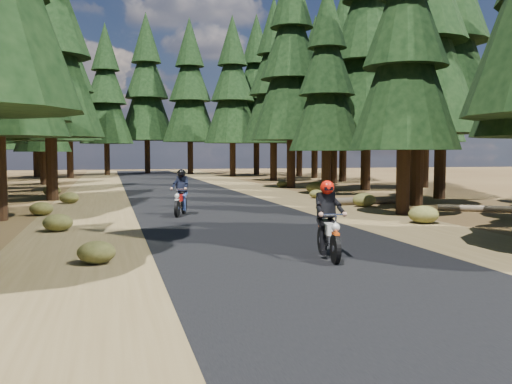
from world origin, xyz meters
TOP-DOWN VIEW (x-y plane):
  - ground at (0.00, 0.00)m, footprint 120.00×120.00m
  - road at (0.00, 5.00)m, footprint 6.00×100.00m
  - shoulder_l at (-4.60, 5.00)m, footprint 3.20×100.00m
  - shoulder_r at (4.60, 5.00)m, footprint 3.20×100.00m
  - pine_forest at (-0.02, 21.05)m, footprint 34.59×55.08m
  - log_near at (6.60, 8.35)m, footprint 4.71×0.85m
  - log_far at (9.75, 4.29)m, footprint 3.57×2.42m
  - understory_shrubs at (1.68, 7.44)m, footprint 14.27×28.78m
  - rider_lead at (0.46, -2.62)m, footprint 0.79×1.84m
  - rider_follow at (-1.49, 6.07)m, footprint 1.07×1.85m

SIDE VIEW (x-z plane):
  - ground at x=0.00m, z-range 0.00..0.00m
  - shoulder_l at x=-4.60m, z-range 0.00..0.01m
  - shoulder_r at x=4.60m, z-range 0.00..0.01m
  - road at x=0.00m, z-range 0.00..0.01m
  - log_far at x=9.75m, z-range 0.00..0.24m
  - log_near at x=6.60m, z-range 0.00..0.32m
  - understory_shrubs at x=1.68m, z-range -0.06..0.58m
  - rider_follow at x=-1.49m, z-range -0.26..1.32m
  - rider_lead at x=0.46m, z-range -0.26..1.33m
  - pine_forest at x=-0.02m, z-range -0.27..16.05m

